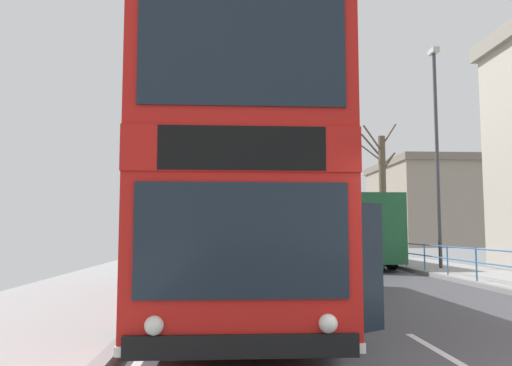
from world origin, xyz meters
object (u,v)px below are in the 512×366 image
double_decker_bus_main (234,195)px  background_building_00 (425,203)px  background_bus_far_lane (344,229)px  street_lamp_far_side (437,141)px  bare_tree_far_01 (382,192)px  bare_tree_far_00 (348,206)px

double_decker_bus_main → background_building_00: (20.50, 41.22, 2.03)m
background_building_00 → background_bus_far_lane: bearing=-118.5°
background_bus_far_lane → background_building_00: size_ratio=0.74×
street_lamp_far_side → bare_tree_far_01: size_ratio=1.17×
double_decker_bus_main → background_building_00: bearing=63.6°
double_decker_bus_main → bare_tree_far_00: size_ratio=1.72×
bare_tree_far_01 → street_lamp_far_side: bearing=-92.5°
background_bus_far_lane → street_lamp_far_side: size_ratio=1.20×
background_building_00 → double_decker_bus_main: bearing=-116.4°
street_lamp_far_side → bare_tree_far_01: bearing=87.5°
bare_tree_far_01 → background_building_00: background_building_00 is taller
background_building_00 → bare_tree_far_00: bearing=-129.2°
double_decker_bus_main → background_bus_far_lane: 14.57m
street_lamp_far_side → background_building_00: (12.23, 32.29, -0.81)m
bare_tree_far_00 → background_building_00: 18.41m
double_decker_bus_main → bare_tree_far_00: bearing=71.8°
double_decker_bus_main → street_lamp_far_side: (8.27, 8.93, 2.84)m
street_lamp_far_side → bare_tree_far_01: (0.37, 8.60, -1.40)m
street_lamp_far_side → bare_tree_far_00: bearing=88.1°
street_lamp_far_side → bare_tree_far_01: 8.72m
street_lamp_far_side → background_building_00: 34.53m
double_decker_bus_main → bare_tree_far_01: 19.60m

